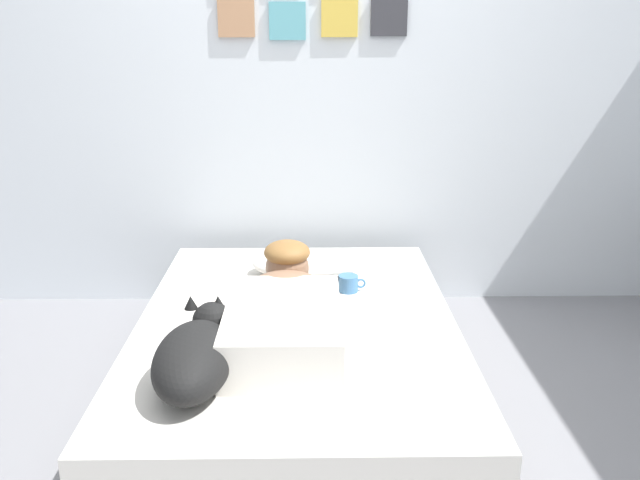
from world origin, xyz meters
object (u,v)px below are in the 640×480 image
Objects in this scene: bed at (297,359)px; pillow at (306,263)px; cell_phone at (268,321)px; coffee_cup at (349,283)px; dog at (196,355)px; person_lying at (285,310)px.

bed is 0.58m from pillow.
bed is at bearing 12.98° from cell_phone.
pillow is 0.30m from coffee_cup.
dog reaches higher than bed.
pillow is (0.04, 0.53, 0.24)m from bed.
dog is (-0.33, -0.51, 0.29)m from bed.
dog reaches higher than coffee_cup.
pillow is 0.58m from cell_phone.
cell_phone is at bearing -136.32° from coffee_cup.
person_lying is at bearing -96.85° from pillow.
dog reaches higher than cell_phone.
coffee_cup is at bearing 43.68° from cell_phone.
person_lying is at bearing -59.38° from cell_phone.
dog reaches higher than pillow.
cell_phone is (0.21, 0.49, -0.10)m from dog.
bed is 13.79× the size of cell_phone.
bed is 0.67m from dog.
dog is at bearing -124.34° from coffee_cup.
dog is 0.99m from coffee_cup.
cell_phone is (-0.15, -0.56, -0.05)m from pillow.
dog is 0.54m from cell_phone.
pillow is at bearing 70.66° from dog.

